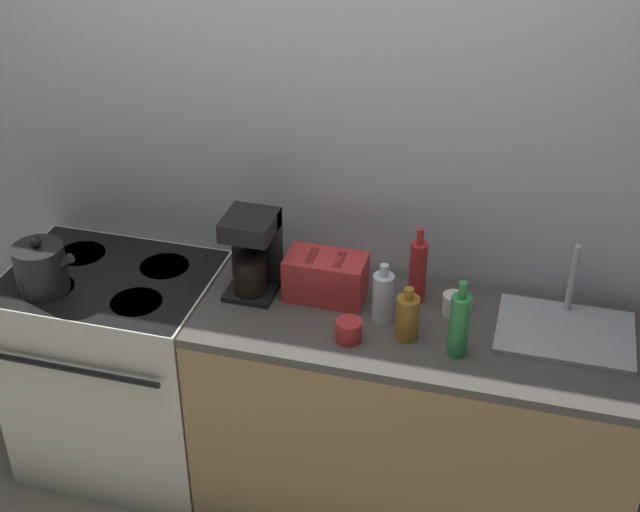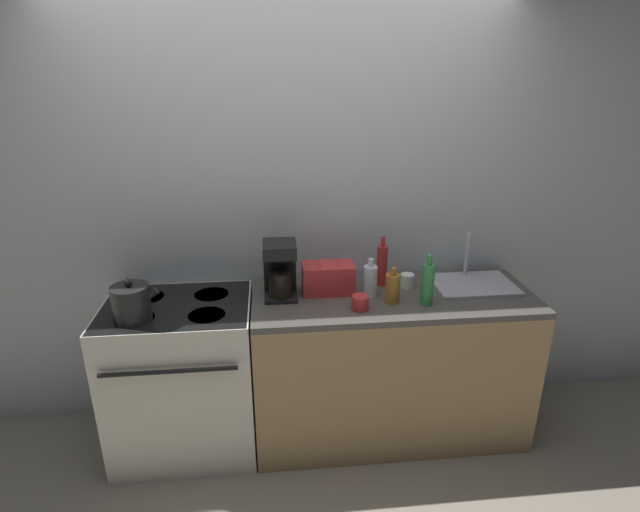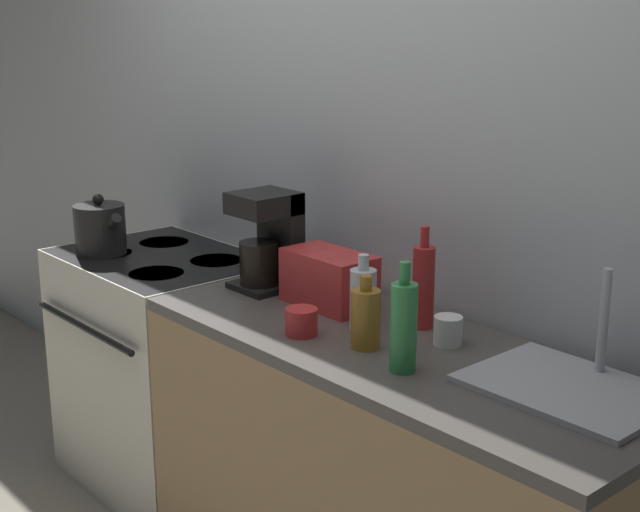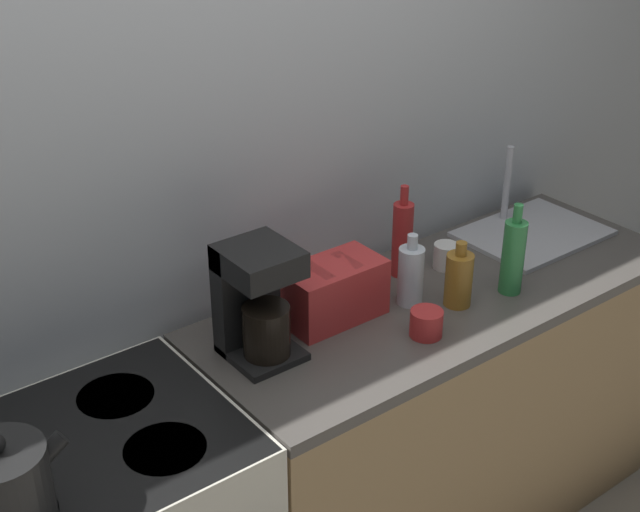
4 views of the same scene
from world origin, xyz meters
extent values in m
plane|color=gray|center=(0.00, 0.00, 0.00)|extent=(12.00, 12.00, 0.00)
cube|color=silver|center=(0.00, 0.66, 1.30)|extent=(8.00, 0.05, 2.60)
cube|color=silver|center=(-0.64, 0.30, 0.46)|extent=(0.80, 0.60, 0.92)
cube|color=black|center=(-0.64, 0.30, 0.91)|extent=(0.78, 0.59, 0.02)
cylinder|color=black|center=(-0.82, 0.18, 0.91)|extent=(0.19, 0.19, 0.01)
cylinder|color=black|center=(-0.46, 0.18, 0.91)|extent=(0.19, 0.19, 0.01)
cylinder|color=black|center=(-0.82, 0.43, 0.91)|extent=(0.19, 0.19, 0.01)
cylinder|color=black|center=(-0.46, 0.43, 0.91)|extent=(0.19, 0.19, 0.01)
cylinder|color=black|center=(-0.64, -0.03, 0.71)|extent=(0.68, 0.02, 0.02)
cube|color=tan|center=(0.57, 0.30, 0.44)|extent=(1.60, 0.60, 0.88)
cube|color=#514C47|center=(0.57, 0.30, 0.90)|extent=(1.60, 0.60, 0.04)
cylinder|color=black|center=(-0.82, 0.16, 1.01)|extent=(0.19, 0.19, 0.19)
sphere|color=black|center=(-0.82, 0.16, 1.12)|extent=(0.04, 0.04, 0.04)
cylinder|color=black|center=(-0.73, 0.16, 1.05)|extent=(0.11, 0.04, 0.09)
cube|color=red|center=(0.20, 0.39, 1.00)|extent=(0.29, 0.16, 0.17)
cube|color=black|center=(0.15, 0.39, 1.08)|extent=(0.03, 0.11, 0.01)
cube|color=black|center=(0.25, 0.39, 1.08)|extent=(0.03, 0.11, 0.01)
cube|color=black|center=(-0.07, 0.35, 0.93)|extent=(0.18, 0.20, 0.02)
cube|color=black|center=(-0.07, 0.42, 1.08)|extent=(0.18, 0.06, 0.32)
cube|color=black|center=(-0.07, 0.35, 1.20)|extent=(0.18, 0.20, 0.07)
cylinder|color=black|center=(-0.07, 0.33, 1.01)|extent=(0.13, 0.13, 0.14)
cube|color=#B7B7BC|center=(1.07, 0.39, 0.92)|extent=(0.47, 0.35, 0.01)
cylinder|color=silver|center=(1.07, 0.52, 1.06)|extent=(0.02, 0.02, 0.28)
cylinder|color=#338C47|center=(0.72, 0.18, 1.03)|extent=(0.07, 0.07, 0.23)
cylinder|color=#338C47|center=(0.72, 0.18, 1.17)|extent=(0.03, 0.03, 0.06)
cylinder|color=#9E6B23|center=(0.54, 0.22, 1.00)|extent=(0.08, 0.08, 0.16)
cylinder|color=#9E6B23|center=(0.54, 0.22, 1.10)|extent=(0.03, 0.03, 0.04)
cylinder|color=#B72828|center=(0.53, 0.46, 1.04)|extent=(0.06, 0.06, 0.24)
cylinder|color=#B72828|center=(0.53, 0.46, 1.18)|extent=(0.03, 0.03, 0.06)
cylinder|color=silver|center=(0.43, 0.32, 1.01)|extent=(0.08, 0.08, 0.18)
cylinder|color=silver|center=(0.43, 0.32, 1.12)|extent=(0.03, 0.03, 0.04)
cylinder|color=white|center=(0.67, 0.41, 0.96)|extent=(0.08, 0.08, 0.08)
cylinder|color=red|center=(0.35, 0.16, 0.95)|extent=(0.09, 0.09, 0.08)
camera|label=1|loc=(0.90, -2.24, 2.78)|focal=50.00mm
camera|label=2|loc=(-0.11, -2.19, 2.13)|focal=28.00mm
camera|label=3|loc=(2.16, -1.36, 1.79)|focal=50.00mm
camera|label=4|loc=(-1.15, -1.31, 2.26)|focal=50.00mm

